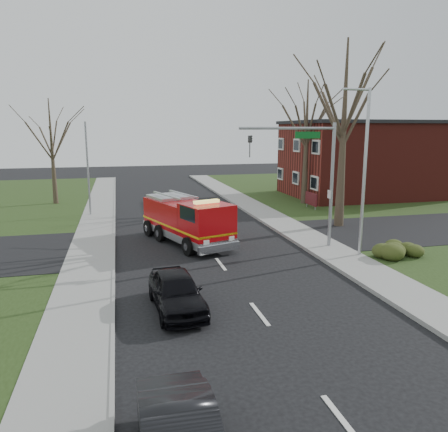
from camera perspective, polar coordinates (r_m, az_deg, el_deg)
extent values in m
plane|color=black|center=(21.34, -0.43, -6.33)|extent=(120.00, 120.00, 0.00)
cube|color=gray|center=(23.46, 14.52, -4.87)|extent=(2.40, 80.00, 0.15)
cube|color=gray|center=(20.85, -17.39, -7.06)|extent=(2.40, 80.00, 0.15)
cube|color=maroon|center=(44.69, 18.44, 6.91)|extent=(15.00, 10.00, 7.00)
cube|color=black|center=(44.60, 18.73, 11.52)|extent=(15.40, 10.40, 0.30)
cube|color=silver|center=(41.33, 9.36, 4.93)|extent=(0.12, 1.40, 1.20)
cube|color=#531319|center=(36.11, 11.31, 2.20)|extent=(0.12, 2.00, 1.00)
cylinder|color=gray|center=(35.47, 11.83, 1.29)|extent=(0.08, 0.08, 0.90)
cylinder|color=gray|center=(36.90, 10.77, 1.71)|extent=(0.08, 0.08, 0.90)
ellipsoid|color=#303D16|center=(23.97, 21.64, -3.72)|extent=(2.80, 2.00, 0.90)
cone|color=#3F3025|center=(29.43, 15.30, 10.00)|extent=(0.64, 0.64, 12.00)
cone|color=#3F3025|center=(38.18, 10.66, 9.27)|extent=(0.56, 0.56, 10.50)
cone|color=#3F3025|center=(40.20, -21.52, 7.71)|extent=(0.44, 0.44, 9.00)
cylinder|color=gray|center=(24.24, 13.87, 3.71)|extent=(0.18, 0.18, 6.80)
cylinder|color=gray|center=(22.95, 8.36, 11.28)|extent=(5.20, 0.14, 0.14)
cube|color=#0C591E|center=(23.39, 10.88, 10.34)|extent=(1.40, 0.06, 0.35)
imported|color=black|center=(22.29, 3.48, 10.48)|extent=(0.22, 0.18, 1.10)
cylinder|color=#B7BABF|center=(22.76, 17.86, 5.06)|extent=(0.16, 0.16, 8.40)
cylinder|color=#B7BABF|center=(22.37, 16.92, 15.55)|extent=(1.40, 0.12, 0.12)
cylinder|color=gray|center=(33.99, -17.35, 5.78)|extent=(0.14, 0.14, 7.00)
cube|color=#A9070C|center=(26.04, -6.10, -0.01)|extent=(3.73, 5.15, 1.88)
cube|color=#A9070C|center=(23.10, -2.27, -1.06)|extent=(2.96, 2.96, 2.14)
cube|color=#B7BABF|center=(25.27, -4.96, -2.10)|extent=(4.52, 7.35, 0.40)
cube|color=#E5B20C|center=(25.16, -4.97, -1.01)|extent=(4.53, 7.36, 0.11)
cube|color=black|center=(22.14, -0.97, 0.17)|extent=(1.94, 0.76, 0.76)
cube|color=#E5D866|center=(22.87, -2.29, 1.89)|extent=(1.45, 0.77, 0.16)
cylinder|color=black|center=(22.71, -4.65, -3.98)|extent=(0.62, 1.03, 0.98)
cylinder|color=black|center=(23.86, 0.26, -3.19)|extent=(0.62, 1.03, 0.98)
cylinder|color=black|center=(27.17, -9.79, -1.57)|extent=(0.62, 1.03, 0.98)
cylinder|color=black|center=(28.14, -5.45, -1.01)|extent=(0.62, 1.03, 0.98)
imported|color=black|center=(16.06, -6.23, -9.74)|extent=(1.94, 4.26, 1.42)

